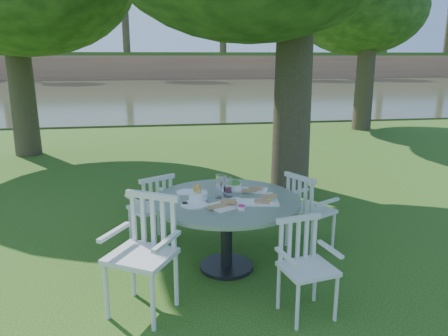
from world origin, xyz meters
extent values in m
plane|color=#1B3F0D|center=(0.00, 0.00, 0.00)|extent=(140.00, 140.00, 0.00)
cylinder|color=black|center=(-0.12, -0.71, 0.02)|extent=(0.56, 0.56, 0.04)
cylinder|color=black|center=(-0.12, -0.71, 0.38)|extent=(0.12, 0.12, 0.68)
cylinder|color=slate|center=(-0.12, -0.71, 0.74)|extent=(1.49, 1.49, 0.04)
cylinder|color=silver|center=(1.16, -0.46, 0.22)|extent=(0.04, 0.04, 0.44)
cylinder|color=silver|center=(0.98, -0.11, 0.22)|extent=(0.04, 0.04, 0.44)
cylinder|color=silver|center=(0.84, -0.62, 0.22)|extent=(0.04, 0.04, 0.44)
cylinder|color=silver|center=(0.66, -0.27, 0.22)|extent=(0.04, 0.04, 0.44)
cube|color=silver|center=(0.91, -0.36, 0.46)|extent=(0.57, 0.59, 0.04)
cube|color=silver|center=(0.73, -0.45, 0.67)|extent=(0.24, 0.42, 0.45)
cylinder|color=silver|center=(-0.81, 0.29, 0.21)|extent=(0.03, 0.03, 0.42)
cylinder|color=silver|center=(-1.14, 0.12, 0.21)|extent=(0.03, 0.03, 0.42)
cylinder|color=silver|center=(-0.65, -0.01, 0.21)|extent=(0.03, 0.03, 0.42)
cylinder|color=silver|center=(-0.98, -0.18, 0.21)|extent=(0.03, 0.03, 0.42)
cube|color=silver|center=(-0.89, 0.06, 0.44)|extent=(0.57, 0.55, 0.04)
cube|color=silver|center=(-0.80, -0.11, 0.64)|extent=(0.40, 0.24, 0.43)
cylinder|color=silver|center=(-1.27, -1.44, 0.25)|extent=(0.04, 0.04, 0.50)
cylinder|color=silver|center=(-0.88, -1.67, 0.25)|extent=(0.04, 0.04, 0.50)
cylinder|color=silver|center=(-1.06, -1.10, 0.25)|extent=(0.04, 0.04, 0.50)
cylinder|color=silver|center=(-0.68, -1.33, 0.25)|extent=(0.04, 0.04, 0.50)
cube|color=silver|center=(-0.97, -1.39, 0.52)|extent=(0.68, 0.66, 0.04)
cube|color=silver|center=(-0.86, -1.20, 0.76)|extent=(0.46, 0.30, 0.51)
cylinder|color=silver|center=(0.26, -1.85, 0.21)|extent=(0.03, 0.03, 0.41)
cylinder|color=silver|center=(0.62, -1.78, 0.21)|extent=(0.03, 0.03, 0.41)
cylinder|color=silver|center=(0.20, -1.53, 0.21)|extent=(0.03, 0.03, 0.41)
cylinder|color=silver|center=(0.56, -1.46, 0.21)|extent=(0.03, 0.03, 0.41)
cube|color=silver|center=(0.41, -1.66, 0.43)|extent=(0.49, 0.46, 0.04)
cube|color=silver|center=(0.38, -1.48, 0.62)|extent=(0.42, 0.12, 0.42)
cube|color=white|center=(-0.13, -0.90, 0.77)|extent=(0.48, 0.42, 0.02)
cube|color=white|center=(0.18, -0.89, 0.77)|extent=(0.39, 0.26, 0.01)
cube|color=white|center=(0.19, -0.48, 0.77)|extent=(0.37, 0.28, 0.01)
cylinder|color=white|center=(-0.47, -0.85, 0.77)|extent=(0.26, 0.26, 0.01)
cylinder|color=white|center=(-0.50, -0.43, 0.77)|extent=(0.21, 0.21, 0.01)
cylinder|color=white|center=(-0.41, -0.68, 0.80)|extent=(0.19, 0.19, 0.07)
cylinder|color=white|center=(0.01, -0.39, 0.79)|extent=(0.18, 0.18, 0.06)
cylinder|color=silver|center=(-0.16, -0.59, 0.87)|extent=(0.11, 0.11, 0.22)
cylinder|color=white|center=(-0.09, -0.64, 0.87)|extent=(0.08, 0.08, 0.21)
cylinder|color=white|center=(-0.20, -0.67, 0.82)|extent=(0.07, 0.07, 0.11)
cylinder|color=white|center=(-0.35, -0.76, 0.82)|extent=(0.07, 0.07, 0.12)
cylinder|color=white|center=(-0.04, -1.04, 0.78)|extent=(0.08, 0.08, 0.03)
cylinder|color=white|center=(0.26, -0.92, 0.78)|extent=(0.07, 0.07, 0.03)
cylinder|color=white|center=(0.33, -0.70, 0.78)|extent=(0.07, 0.07, 0.03)
cylinder|color=white|center=(-0.55, -0.86, 0.78)|extent=(0.06, 0.06, 0.03)
ellipsoid|color=#183310|center=(5.42, 7.49, 3.55)|extent=(3.79, 3.79, 2.65)
cube|color=#323720|center=(0.00, 23.00, 0.00)|extent=(100.00, 28.00, 0.12)
cube|color=#9C6749|center=(0.00, 38.50, 1.10)|extent=(100.00, 3.00, 2.20)
cube|color=#1B3F0D|center=(0.00, 46.00, 2.35)|extent=(100.00, 18.00, 0.30)
camera|label=1|loc=(-0.82, -4.83, 2.16)|focal=35.00mm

